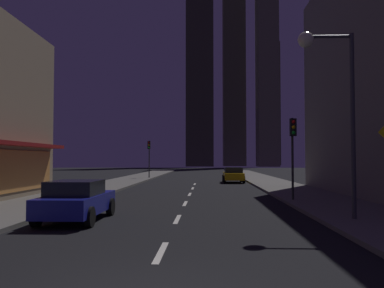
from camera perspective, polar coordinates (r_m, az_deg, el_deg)
name	(u,v)px	position (r m, az deg, el deg)	size (l,w,h in m)	color
ground_plane	(196,183)	(38.33, 0.53, -5.61)	(78.00, 136.00, 0.10)	black
sidewalk_right	(269,182)	(38.76, 10.97, -5.35)	(4.00, 76.00, 0.15)	#605E59
sidewalk_left	(123,181)	(39.15, -9.81, -5.32)	(4.00, 76.00, 0.15)	#605E59
lane_marking_center	(185,204)	(20.00, -0.99, -8.55)	(0.16, 33.40, 0.01)	silver
skyscraper_distant_tall	(200,54)	(130.33, 1.11, 12.76)	(8.73, 5.05, 71.88)	#363328
skyscraper_distant_mid	(234,69)	(139.02, 6.04, 10.67)	(7.54, 7.44, 66.45)	brown
skyscraper_distant_short	(267,44)	(131.62, 10.69, 13.88)	(6.28, 8.82, 77.32)	#5B5744
skyscraper_distant_slender	(272,104)	(157.90, 11.44, 5.62)	(5.15, 7.55, 47.34)	#363429
car_parked_near	(77,200)	(14.99, -16.24, -7.75)	(1.98, 4.24, 1.45)	navy
car_parked_far	(233,175)	(38.13, 5.95, -4.42)	(1.98, 4.24, 1.45)	gold
fire_hydrant_far_left	(86,190)	(23.94, -14.92, -6.35)	(0.42, 0.30, 0.65)	gold
traffic_light_near_right	(293,140)	(20.98, 14.29, 0.53)	(0.32, 0.48, 4.20)	#2D2D2D
traffic_light_far_left	(149,151)	(45.38, -6.19, -0.98)	(0.32, 0.48, 4.20)	#2D2D2D
street_lamp_right	(329,78)	(14.96, 19.02, 8.92)	(1.96, 0.56, 6.58)	#38383D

